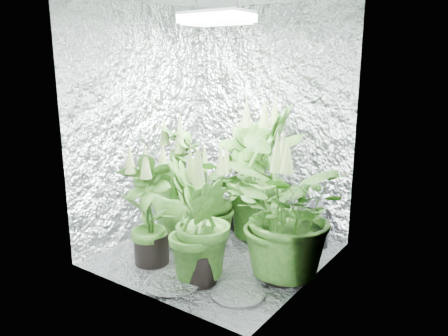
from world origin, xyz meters
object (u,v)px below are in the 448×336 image
at_px(plant_b, 243,180).
at_px(plant_c, 261,173).
at_px(plant_e, 283,213).
at_px(plant_d, 182,184).
at_px(circulation_fan, 316,226).
at_px(plant_a, 209,198).
at_px(grow_lamp, 216,18).
at_px(plant_g, 198,223).
at_px(plant_f, 150,209).

height_order(plant_b, plant_c, plant_c).
xyz_separation_m(plant_b, plant_e, (0.75, -0.66, 0.04)).
distance_m(plant_d, circulation_fan, 1.19).
bearing_deg(plant_e, plant_a, 165.22).
bearing_deg(grow_lamp, plant_g, -70.04).
bearing_deg(plant_f, grow_lamp, 52.29).
relative_size(grow_lamp, plant_e, 0.45).
xyz_separation_m(plant_d, plant_e, (1.04, -0.15, 0.00)).
bearing_deg(plant_e, plant_d, 171.82).
height_order(plant_d, plant_e, plant_d).
distance_m(plant_b, plant_c, 0.28).
xyz_separation_m(grow_lamp, plant_e, (0.62, -0.08, -1.32)).
distance_m(plant_a, plant_d, 0.27).
bearing_deg(plant_f, circulation_fan, 49.10).
xyz_separation_m(plant_a, plant_b, (0.05, 0.45, 0.06)).
xyz_separation_m(plant_c, circulation_fan, (0.47, 0.13, -0.42)).
distance_m(plant_a, plant_g, 0.68).
height_order(plant_d, circulation_fan, plant_d).
height_order(plant_c, plant_f, plant_c).
bearing_deg(circulation_fan, plant_e, -79.64).
xyz_separation_m(plant_c, plant_d, (-0.53, -0.42, -0.08)).
height_order(plant_e, circulation_fan, plant_e).
xyz_separation_m(grow_lamp, plant_b, (-0.13, 0.58, -1.36)).
bearing_deg(plant_a, plant_d, -165.85).
relative_size(grow_lamp, plant_d, 0.46).
bearing_deg(plant_e, grow_lamp, 172.94).
bearing_deg(grow_lamp, plant_a, 142.94).
bearing_deg(plant_d, plant_f, -78.96).
height_order(grow_lamp, plant_a, grow_lamp).
bearing_deg(circulation_fan, grow_lamp, -126.10).
distance_m(grow_lamp, plant_d, 1.39).
distance_m(plant_d, plant_e, 1.05).
bearing_deg(grow_lamp, plant_e, -7.06).
xyz_separation_m(plant_d, circulation_fan, (1.00, 0.55, -0.33)).
height_order(plant_e, plant_g, plant_e).
bearing_deg(circulation_fan, plant_b, -169.67).
distance_m(grow_lamp, circulation_fan, 1.86).
bearing_deg(plant_b, plant_d, -119.80).
relative_size(grow_lamp, circulation_fan, 1.26).
bearing_deg(plant_c, circulation_fan, 15.10).
bearing_deg(plant_c, plant_a, -128.13).
xyz_separation_m(plant_a, plant_d, (-0.24, -0.06, 0.10)).
bearing_deg(plant_a, plant_e, -14.78).
height_order(grow_lamp, plant_e, grow_lamp).
relative_size(plant_a, plant_g, 0.90).
bearing_deg(plant_d, plant_g, -41.88).
xyz_separation_m(plant_b, plant_d, (-0.29, -0.51, 0.04)).
relative_size(plant_a, plant_e, 0.78).
relative_size(plant_f, circulation_fan, 2.42).
relative_size(grow_lamp, plant_f, 0.52).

